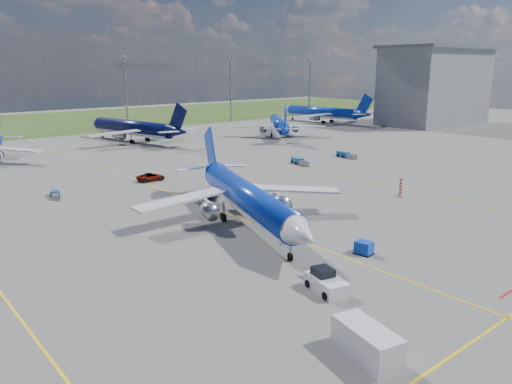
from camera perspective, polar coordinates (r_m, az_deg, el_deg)
ground at (r=55.51m, az=7.62°, el=-6.49°), size 400.00×400.00×0.00m
taxiway_lines at (r=76.14m, az=-7.73°, el=-0.76°), size 60.25×160.00×0.02m
floodlight_masts at (r=152.99m, az=-21.54°, el=10.63°), size 202.20×0.50×22.70m
terminal_building at (r=184.86m, az=19.79°, el=11.39°), size 42.00×22.00×26.00m
warning_post at (r=79.53m, az=16.22°, el=0.55°), size 0.50×0.50×3.00m
bg_jet_n at (r=136.99m, az=-13.83°, el=5.60°), size 38.88×46.45×10.73m
bg_jet_ne at (r=145.22m, az=2.62°, el=6.47°), size 44.66×46.41×9.67m
bg_jet_ene at (r=180.38m, az=7.49°, el=7.87°), size 34.77×43.15×10.47m
main_airliner at (r=63.35m, az=-0.98°, el=-3.72°), size 40.73×46.51×10.21m
pushback_tug at (r=45.51m, az=7.97°, el=-10.19°), size 3.12×6.00×1.99m
uld_container at (r=54.70m, az=12.24°, el=-6.24°), size 1.63×1.91×1.38m
service_van at (r=36.35m, az=12.56°, el=-16.47°), size 3.40×5.61×2.30m
service_car_b at (r=89.08m, az=-11.91°, el=1.70°), size 4.98×2.44×1.36m
service_car_c at (r=76.43m, az=-4.82°, el=-0.17°), size 4.20×3.81×1.18m
baggage_tug_w at (r=102.41m, az=5.00°, el=3.49°), size 2.88×5.51×1.20m
baggage_tug_c at (r=82.38m, az=-21.97°, el=-0.23°), size 2.17×4.32×0.94m
baggage_tug_e at (r=111.33m, az=10.25°, el=4.17°), size 2.14×5.41×1.18m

